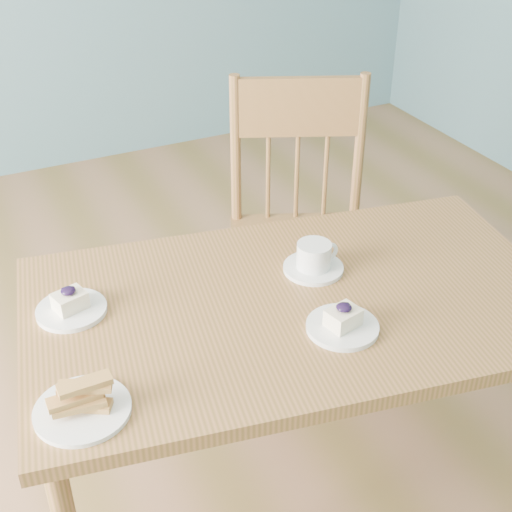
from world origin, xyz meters
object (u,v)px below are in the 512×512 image
cheesecake_plate_far (71,306)px  dining_table (294,321)px  coffee_cup (314,259)px  cheesecake_plate_near (343,323)px  dining_chair (299,233)px  biscotti_plate (81,403)px

cheesecake_plate_far → dining_table: bearing=-20.0°
dining_table → coffee_cup: coffee_cup is taller
cheesecake_plate_near → coffee_cup: 0.25m
cheesecake_plate_near → dining_chair: bearing=68.2°
dining_chair → cheesecake_plate_near: size_ratio=5.97×
dining_table → cheesecake_plate_far: bearing=169.8°
biscotti_plate → cheesecake_plate_near: bearing=0.0°
dining_chair → dining_table: bearing=-96.6°
cheesecake_plate_far → coffee_cup: size_ratio=1.07×
dining_chair → cheesecake_plate_far: size_ratio=6.02×
dining_table → coffee_cup: 0.17m
cheesecake_plate_near → dining_table: bearing=104.8°
dining_table → dining_chair: size_ratio=1.41×
cheesecake_plate_far → biscotti_plate: size_ratio=0.86×
dining_table → biscotti_plate: bearing=-155.0°
dining_table → cheesecake_plate_near: size_ratio=8.44×
biscotti_plate → cheesecake_plate_far: bearing=80.0°
dining_chair → coffee_cup: bearing=-91.7°
dining_table → coffee_cup: size_ratio=9.08×
dining_chair → coffee_cup: size_ratio=6.43×
dining_chair → cheesecake_plate_near: 0.79m
biscotti_plate → dining_table: bearing=15.1°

